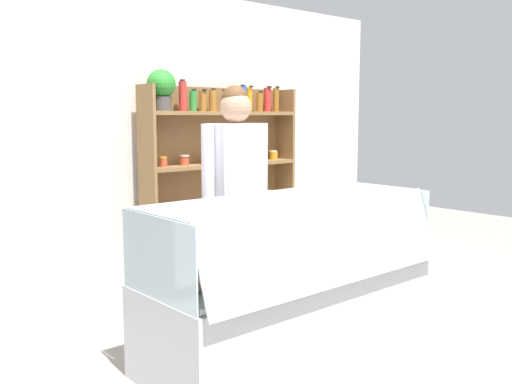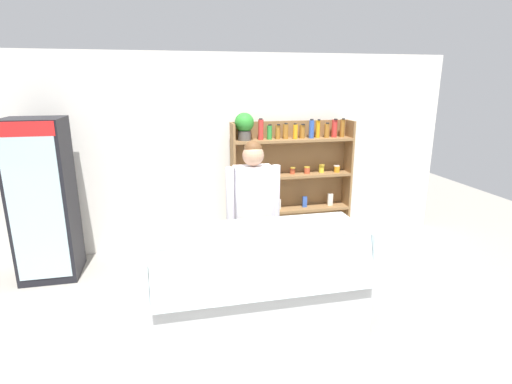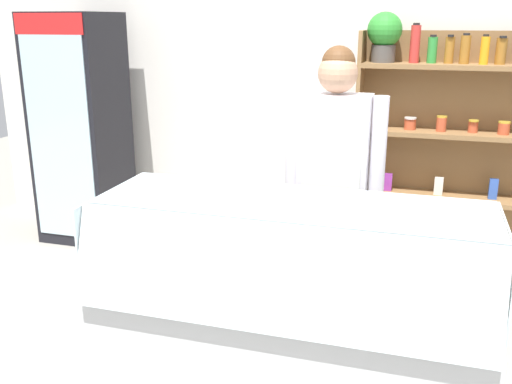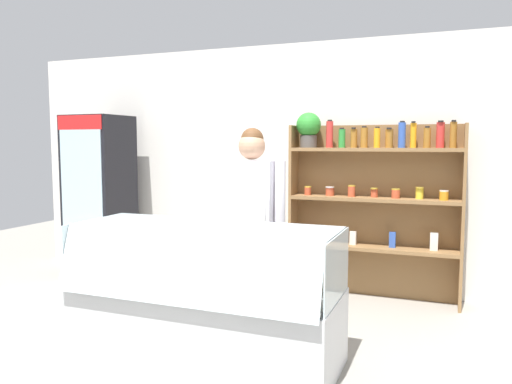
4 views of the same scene
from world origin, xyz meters
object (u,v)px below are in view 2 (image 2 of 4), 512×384
(shelving_unit, at_px, (287,171))
(deli_display_case, at_px, (258,298))
(drinks_fridge, at_px, (43,200))
(shop_clerk, at_px, (253,206))

(shelving_unit, relative_size, deli_display_case, 0.97)
(shelving_unit, height_order, deli_display_case, shelving_unit)
(drinks_fridge, height_order, shelving_unit, drinks_fridge)
(deli_display_case, distance_m, shop_clerk, 1.00)
(shelving_unit, distance_m, deli_display_case, 2.29)
(drinks_fridge, relative_size, deli_display_case, 0.97)
(drinks_fridge, height_order, shop_clerk, drinks_fridge)
(deli_display_case, bearing_deg, shop_clerk, 81.16)
(drinks_fridge, distance_m, shelving_unit, 3.12)
(drinks_fridge, distance_m, deli_display_case, 2.85)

